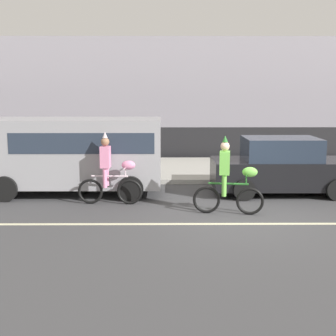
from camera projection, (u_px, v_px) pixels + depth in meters
ground_plane at (244, 218)px, 11.04m from camera, size 80.00×80.00×0.00m
road_centre_line at (248, 224)px, 10.55m from camera, size 36.00×0.14×0.01m
sidewalk_curb at (215, 169)px, 17.44m from camera, size 60.00×5.00×0.15m
fence_line at (208, 144)px, 20.20m from camera, size 40.00×0.08×1.40m
building_backdrop at (148, 92)px, 28.31m from camera, size 28.00×8.00×5.72m
parade_cyclist_pink at (110, 173)px, 12.26m from camera, size 1.72×0.50×1.92m
parade_cyclist_lime at (229, 180)px, 11.27m from camera, size 1.71×0.52×1.92m
parked_van_grey at (76, 150)px, 13.47m from camera, size 5.00×2.22×2.18m
parked_car_black at (283, 167)px, 13.51m from camera, size 4.10×1.92×1.64m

